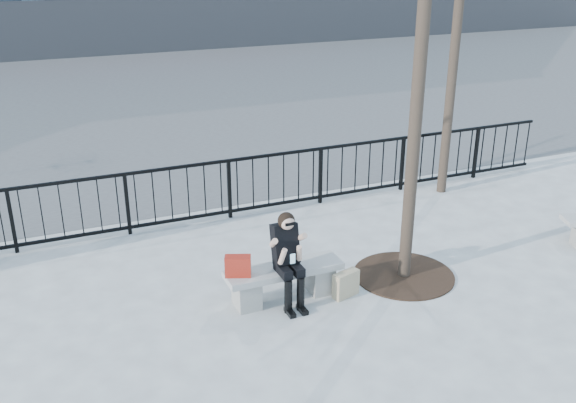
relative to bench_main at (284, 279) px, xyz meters
name	(u,v)px	position (x,y,z in m)	size (l,w,h in m)	color
ground	(284,298)	(0.00, 0.00, -0.30)	(120.00, 120.00, 0.00)	gray
street_surface	(114,88)	(0.00, 15.00, -0.30)	(60.00, 23.00, 0.01)	#474747
railing	(219,190)	(0.00, 3.00, 0.25)	(14.00, 0.06, 1.10)	black
tree_grate	(404,275)	(1.90, -0.10, -0.29)	(1.50, 1.50, 0.02)	black
bench_main	(284,279)	(0.00, 0.00, 0.00)	(1.65, 0.46, 0.49)	slate
seated_woman	(289,260)	(0.00, -0.16, 0.37)	(0.50, 0.64, 1.34)	black
handbag	(238,266)	(-0.66, 0.02, 0.33)	(0.34, 0.16, 0.28)	maroon
shopping_bag	(346,284)	(0.82, -0.28, -0.11)	(0.40, 0.15, 0.38)	#CABC8E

